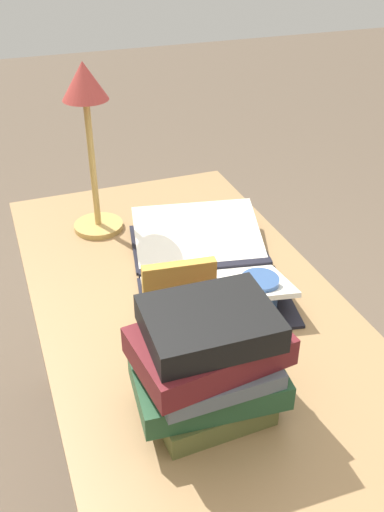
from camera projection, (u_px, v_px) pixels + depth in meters
The scene contains 7 objects.
ground_plane at pixel (187, 489), 1.82m from camera, with size 12.00×12.00×0.00m, color brown.
reading_desk at pixel (186, 330), 1.47m from camera, with size 1.34×0.72×0.77m.
open_book at pixel (206, 264), 1.49m from camera, with size 0.59×0.46×0.08m.
book_stack_tall at pixel (209, 362), 1.04m from camera, with size 0.21×0.29×0.24m.
book_standing_upright at pixel (180, 307), 1.19m from camera, with size 0.04×0.15×0.22m.
reading_lamp at pixel (87, 114), 1.51m from camera, with size 0.14×0.14×0.49m.
coffee_mug at pixel (259, 293), 1.35m from camera, with size 0.12×0.09×0.09m.
Camera 1 is at (-1.07, 0.38, 1.61)m, focal length 40.00 mm.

